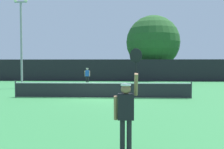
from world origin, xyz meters
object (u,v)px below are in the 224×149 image
(light_pole, at_px, (21,37))
(player_receiving, at_px, (87,74))
(parked_car_near, at_px, (95,73))
(tennis_ball, at_px, (130,104))
(player_serving, at_px, (126,108))
(parked_car_mid, at_px, (159,73))
(parked_car_far, at_px, (179,73))
(large_tree, at_px, (153,42))

(light_pole, bearing_deg, player_receiving, 39.07)
(parked_car_near, bearing_deg, light_pole, -100.32)
(tennis_ball, bearing_deg, player_receiving, 108.03)
(player_serving, bearing_deg, player_receiving, 101.04)
(player_serving, xyz_separation_m, player_receiving, (-3.91, 20.05, -0.07))
(parked_car_near, relative_size, parked_car_mid, 1.02)
(light_pole, distance_m, parked_car_far, 24.04)
(large_tree, height_order, parked_car_mid, large_tree)
(large_tree, relative_size, parked_car_far, 1.96)
(player_serving, relative_size, parked_car_far, 0.57)
(large_tree, xyz_separation_m, parked_car_mid, (1.11, 1.73, -4.25))
(light_pole, bearing_deg, parked_car_far, 44.15)
(player_serving, distance_m, tennis_ball, 7.34)
(light_pole, height_order, large_tree, large_tree)
(tennis_ball, xyz_separation_m, light_pole, (-9.31, 8.61, 4.39))
(light_pole, relative_size, parked_car_mid, 1.80)
(tennis_ball, distance_m, parked_car_far, 26.34)
(large_tree, distance_m, parked_car_far, 6.87)
(tennis_ball, bearing_deg, parked_car_far, 72.90)
(tennis_ball, xyz_separation_m, large_tree, (3.52, 21.80, 5.00))
(tennis_ball, bearing_deg, parked_car_mid, 78.88)
(large_tree, bearing_deg, player_receiving, -130.43)
(player_serving, relative_size, parked_car_near, 0.58)
(player_receiving, height_order, parked_car_mid, same)
(player_receiving, xyz_separation_m, parked_car_far, (11.90, 12.37, -0.26))
(parked_car_far, bearing_deg, player_serving, -96.14)
(light_pole, distance_m, parked_car_mid, 20.73)
(player_serving, height_order, parked_car_mid, player_serving)
(parked_car_far, bearing_deg, large_tree, -133.80)
(tennis_ball, distance_m, parked_car_near, 24.70)
(player_receiving, relative_size, light_pole, 0.22)
(player_receiving, xyz_separation_m, parked_car_near, (-0.50, 11.45, -0.26))
(player_serving, relative_size, tennis_ball, 37.05)
(large_tree, bearing_deg, parked_car_near, 163.42)
(light_pole, bearing_deg, parked_car_mid, 46.95)
(tennis_ball, height_order, large_tree, large_tree)
(tennis_ball, height_order, parked_car_near, parked_car_near)
(light_pole, bearing_deg, large_tree, 45.81)
(player_serving, bearing_deg, parked_car_mid, 80.99)
(parked_car_near, distance_m, parked_car_mid, 9.32)
(player_receiving, xyz_separation_m, tennis_ball, (4.16, -12.79, -1.00))
(parked_car_near, bearing_deg, large_tree, -10.37)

